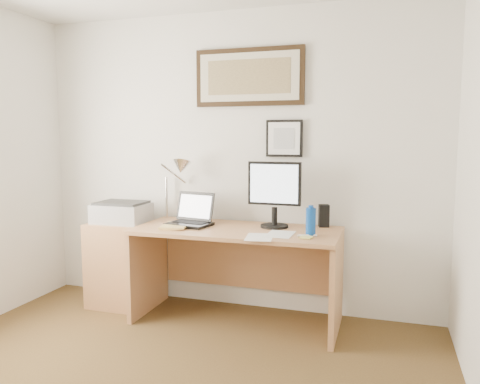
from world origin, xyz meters
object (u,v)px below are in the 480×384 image
at_px(book, 163,225).
at_px(laptop, 191,218).
at_px(water_bottle, 311,222).
at_px(side_cabinet, 121,264).
at_px(lcd_monitor, 274,191).
at_px(printer, 122,212).
at_px(desk, 240,255).

xyz_separation_m(book, laptop, (0.18, 0.15, 0.05)).
bearing_deg(water_bottle, side_cabinet, 175.10).
relative_size(side_cabinet, lcd_monitor, 1.40).
bearing_deg(water_bottle, book, -179.69).
bearing_deg(book, printer, 160.59).
relative_size(water_bottle, desk, 0.13).
bearing_deg(water_bottle, lcd_monitor, 144.87).
bearing_deg(printer, side_cabinet, -118.71).
distance_m(side_cabinet, book, 0.65).
height_order(water_bottle, lcd_monitor, lcd_monitor).
height_order(book, lcd_monitor, lcd_monitor).
distance_m(desk, laptop, 0.50).
height_order(book, printer, printer).
distance_m(book, lcd_monitor, 0.93).
bearing_deg(desk, lcd_monitor, 10.58).
bearing_deg(lcd_monitor, water_bottle, -35.13).
relative_size(lcd_monitor, printer, 1.18).
xyz_separation_m(side_cabinet, lcd_monitor, (1.34, 0.09, 0.68)).
bearing_deg(lcd_monitor, book, -164.58).
height_order(desk, laptop, laptop).
height_order(lcd_monitor, printer, lcd_monitor).
bearing_deg(desk, water_bottle, -16.66).
distance_m(water_bottle, book, 1.18).
bearing_deg(laptop, desk, 4.96).
relative_size(book, laptop, 0.73).
relative_size(water_bottle, lcd_monitor, 0.39).
height_order(side_cabinet, book, book).
xyz_separation_m(water_bottle, printer, (-1.65, 0.16, -0.03)).
bearing_deg(book, laptop, 39.75).
bearing_deg(desk, laptop, -175.04).
relative_size(side_cabinet, printer, 1.66).
bearing_deg(water_bottle, laptop, 171.82).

